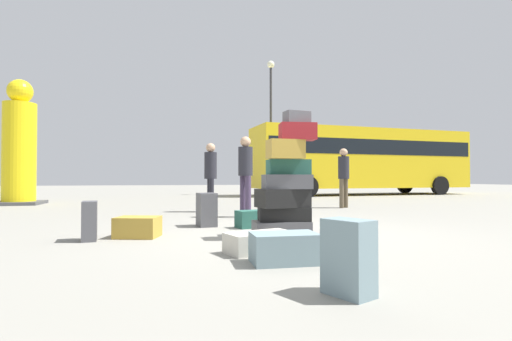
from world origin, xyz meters
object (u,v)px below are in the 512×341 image
at_px(suitcase_slate_right_side, 284,248).
at_px(lamp_post, 271,108).
at_px(suitcase_teal_foreground_near, 252,219).
at_px(suitcase_tan_upright_blue, 138,227).
at_px(suitcase_charcoal_foreground_far, 89,221).
at_px(suitcase_charcoal_left_side, 207,210).
at_px(suitcase_slate_white_trunk, 348,257).
at_px(person_tourist_with_camera, 344,172).
at_px(suitcase_cream_behind_tower, 260,242).
at_px(person_bearded_onlooker, 245,169).
at_px(person_passerby_in_red, 211,171).
at_px(yellow_dummy_statue, 19,149).
at_px(parked_bus, 362,157).
at_px(suitcase_tower, 286,188).

xyz_separation_m(suitcase_slate_right_side, lamp_post, (4.03, 14.56, 4.13)).
height_order(suitcase_teal_foreground_near, suitcase_tan_upright_blue, same).
bearing_deg(suitcase_charcoal_foreground_far, suitcase_charcoal_left_side, 27.00).
relative_size(suitcase_slate_right_side, suitcase_slate_white_trunk, 1.19).
xyz_separation_m(suitcase_slate_white_trunk, person_tourist_with_camera, (3.55, 7.11, 0.70)).
height_order(suitcase_cream_behind_tower, suitcase_tan_upright_blue, suitcase_tan_upright_blue).
xyz_separation_m(person_bearded_onlooker, person_passerby_in_red, (-0.56, 1.40, -0.02)).
bearing_deg(suitcase_teal_foreground_near, lamp_post, 58.56).
xyz_separation_m(suitcase_cream_behind_tower, person_tourist_with_camera, (3.76, 5.49, 0.86)).
height_order(suitcase_tan_upright_blue, yellow_dummy_statue, yellow_dummy_statue).
xyz_separation_m(person_tourist_with_camera, lamp_post, (0.37, 8.51, 3.31)).
height_order(suitcase_charcoal_foreground_far, person_passerby_in_red, person_passerby_in_red).
relative_size(suitcase_charcoal_foreground_far, suitcase_slate_right_side, 0.81).
xyz_separation_m(suitcase_slate_right_side, person_tourist_with_camera, (3.66, 6.05, 0.82)).
distance_m(suitcase_cream_behind_tower, suitcase_slate_white_trunk, 1.65).
relative_size(person_passerby_in_red, lamp_post, 0.25).
bearing_deg(suitcase_cream_behind_tower, suitcase_teal_foreground_near, 62.02).
bearing_deg(suitcase_tan_upright_blue, parked_bus, 66.07).
relative_size(suitcase_teal_foreground_near, yellow_dummy_statue, 0.13).
bearing_deg(suitcase_teal_foreground_near, yellow_dummy_statue, 115.24).
bearing_deg(person_bearded_onlooker, person_passerby_in_red, -176.77).
height_order(suitcase_cream_behind_tower, suitcase_slate_right_side, suitcase_slate_right_side).
relative_size(suitcase_teal_foreground_near, suitcase_slate_white_trunk, 0.98).
distance_m(suitcase_cream_behind_tower, yellow_dummy_statue, 10.62).
bearing_deg(parked_bus, suitcase_tan_upright_blue, -134.98).
relative_size(suitcase_tan_upright_blue, suitcase_charcoal_left_side, 1.00).
height_order(suitcase_slate_white_trunk, parked_bus, parked_bus).
height_order(suitcase_charcoal_left_side, person_bearded_onlooker, person_bearded_onlooker).
relative_size(suitcase_tower, person_passerby_in_red, 1.04).
height_order(person_bearded_onlooker, parked_bus, parked_bus).
xyz_separation_m(suitcase_tan_upright_blue, person_tourist_with_camera, (5.13, 4.07, 0.83)).
bearing_deg(suitcase_cream_behind_tower, yellow_dummy_statue, 103.40).
bearing_deg(person_bearded_onlooker, suitcase_slate_right_side, -25.74).
bearing_deg(parked_bus, suitcase_cream_behind_tower, -127.65).
height_order(suitcase_charcoal_foreground_far, suitcase_tan_upright_blue, suitcase_charcoal_foreground_far).
height_order(suitcase_tower, suitcase_slate_white_trunk, suitcase_tower).
distance_m(suitcase_tower, person_tourist_with_camera, 5.54).
xyz_separation_m(suitcase_tan_upright_blue, suitcase_slate_right_side, (1.46, -1.98, 0.00)).
height_order(suitcase_slate_right_side, lamp_post, lamp_post).
height_order(suitcase_slate_right_side, person_tourist_with_camera, person_tourist_with_camera).
bearing_deg(suitcase_charcoal_foreground_far, person_bearded_onlooker, 35.95).
bearing_deg(person_tourist_with_camera, suitcase_tan_upright_blue, 5.78).
bearing_deg(suitcase_tan_upright_blue, person_tourist_with_camera, 55.23).
xyz_separation_m(suitcase_cream_behind_tower, parked_bus, (8.45, 12.82, 1.73)).
relative_size(suitcase_tower, suitcase_charcoal_foreground_far, 3.37).
xyz_separation_m(suitcase_teal_foreground_near, parked_bus, (8.06, 10.77, 1.69)).
relative_size(suitcase_teal_foreground_near, lamp_post, 0.08).
height_order(suitcase_charcoal_left_side, lamp_post, lamp_post).
distance_m(suitcase_cream_behind_tower, suitcase_slate_right_side, 0.57).
xyz_separation_m(suitcase_charcoal_foreground_far, person_passerby_in_red, (2.03, 3.84, 0.73)).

